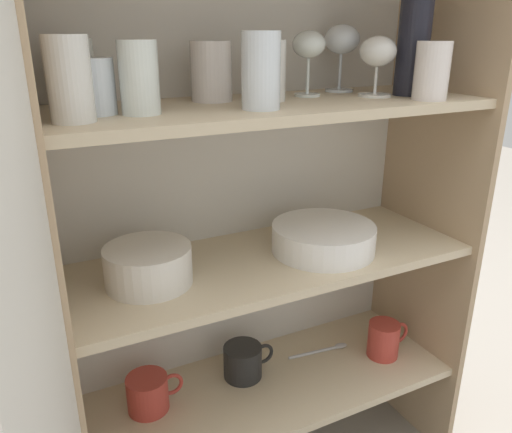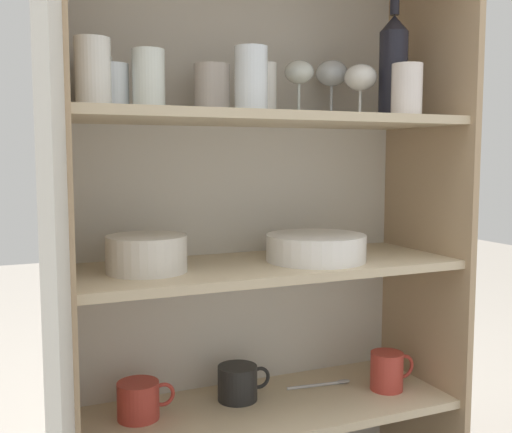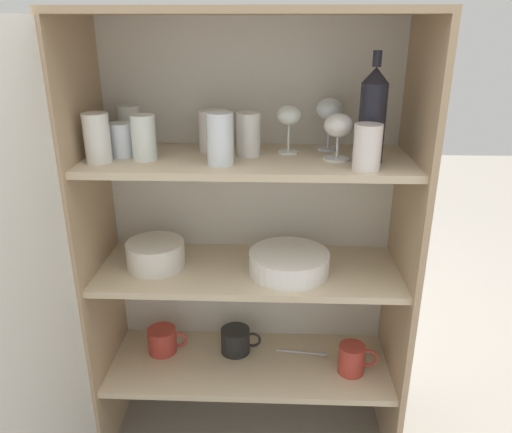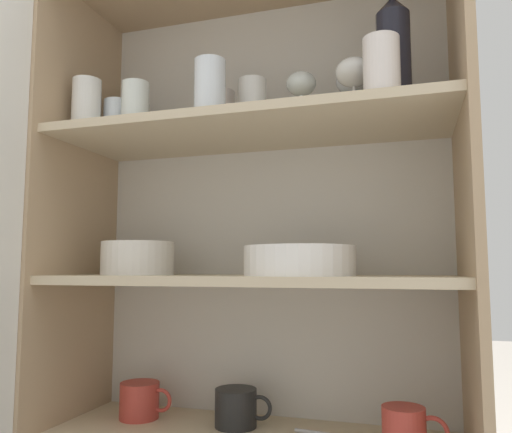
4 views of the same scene
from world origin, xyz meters
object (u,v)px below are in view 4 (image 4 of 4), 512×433
Objects in this scene: wine_bottle at (394,51)px; plate_stack_white at (299,261)px; coffee_mug_primary at (237,408)px; mixing_bowl_large at (138,257)px.

wine_bottle is 0.48m from plate_stack_white.
wine_bottle reaches higher than plate_stack_white.
coffee_mug_primary is (-0.17, 0.08, -0.34)m from plate_stack_white.
wine_bottle is 1.64× the size of mixing_bowl_large.
wine_bottle is at bearing -1.88° from plate_stack_white.
plate_stack_white is 0.38m from coffee_mug_primary.
mixing_bowl_large is at bearing -166.19° from coffee_mug_primary.
coffee_mug_primary is (0.23, 0.06, -0.35)m from mixing_bowl_large.
plate_stack_white is (-0.21, 0.01, -0.43)m from wine_bottle.
coffee_mug_primary is at bearing 154.50° from plate_stack_white.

